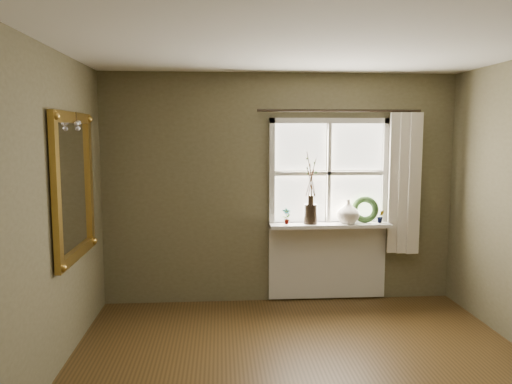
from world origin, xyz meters
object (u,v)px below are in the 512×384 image
at_px(cream_vase, 348,211).
at_px(wreath, 365,212).
at_px(dark_jug, 311,214).
at_px(gilt_mirror, 74,186).

xyz_separation_m(cream_vase, wreath, (0.20, 0.04, -0.02)).
bearing_deg(dark_jug, cream_vase, 0.00).
distance_m(cream_vase, gilt_mirror, 2.93).
bearing_deg(wreath, gilt_mirror, -141.15).
relative_size(dark_jug, wreath, 0.73).
xyz_separation_m(dark_jug, wreath, (0.63, 0.04, 0.00)).
height_order(cream_vase, wreath, wreath).
bearing_deg(cream_vase, dark_jug, 180.00).
distance_m(wreath, gilt_mirror, 3.14).
bearing_deg(dark_jug, gilt_mirror, -156.23).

